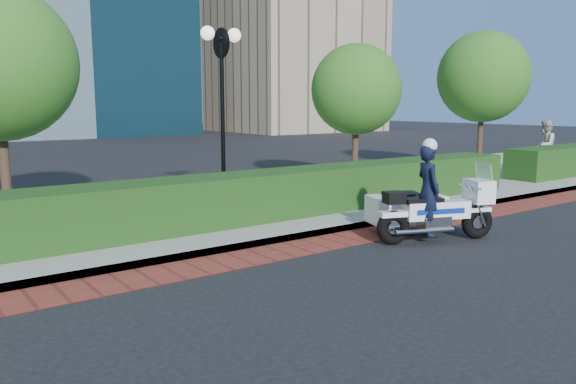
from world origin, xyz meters
TOP-DOWN VIEW (x-y plane):
  - ground at (0.00, 0.00)m, footprint 120.00×120.00m
  - brick_strip at (0.00, 1.50)m, footprint 60.00×1.00m
  - sidewalk at (0.00, 6.00)m, footprint 60.00×8.00m
  - hedge_main at (0.00, 3.60)m, footprint 18.00×1.20m
  - lamppost at (1.00, 5.20)m, footprint 1.02×0.70m
  - tree_c at (6.50, 6.50)m, footprint 2.80×2.80m
  - tree_d at (13.00, 6.50)m, footprint 3.40×3.40m
  - police_motorcycle at (2.88, 0.70)m, footprint 2.36×2.15m
  - pedestrian at (14.10, 4.51)m, footprint 1.07×0.93m

SIDE VIEW (x-z plane):
  - ground at x=0.00m, z-range 0.00..0.00m
  - brick_strip at x=0.00m, z-range 0.00..0.01m
  - sidewalk at x=0.00m, z-range 0.00..0.15m
  - hedge_main at x=0.00m, z-range 0.15..1.15m
  - police_motorcycle at x=2.88m, z-range -0.31..1.67m
  - pedestrian at x=14.10m, z-range 0.15..2.04m
  - lamppost at x=1.00m, z-range 0.85..5.06m
  - tree_c at x=6.50m, z-range 0.90..5.20m
  - tree_d at x=13.00m, z-range 1.03..6.19m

